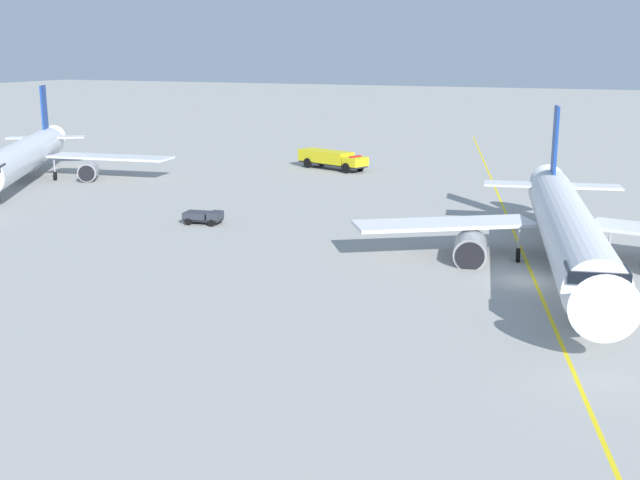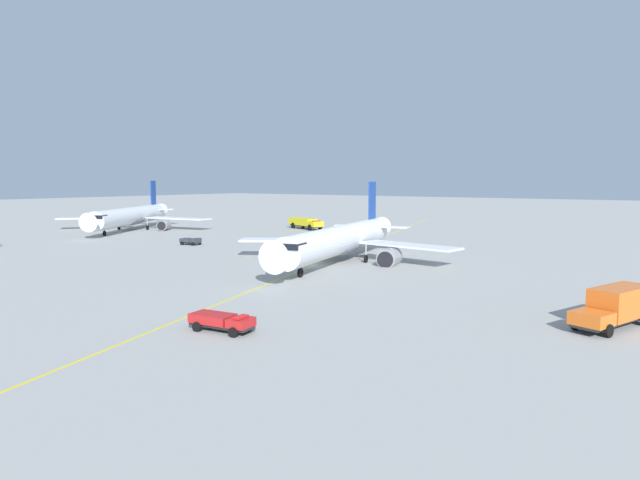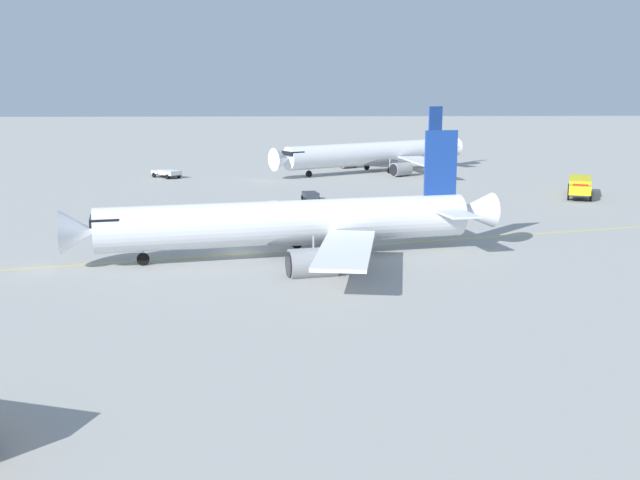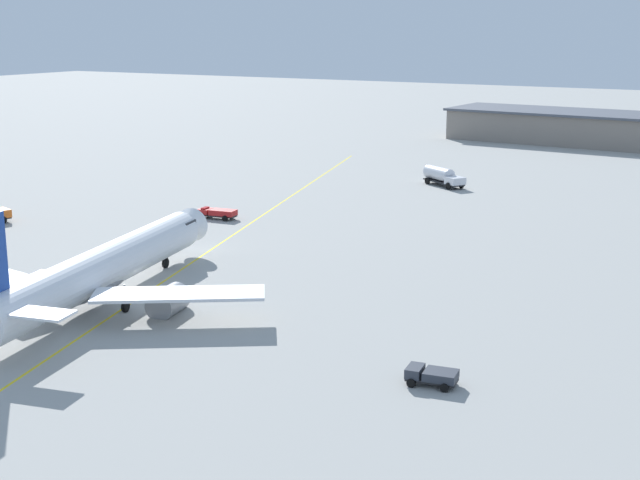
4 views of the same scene
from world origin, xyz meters
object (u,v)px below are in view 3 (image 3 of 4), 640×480
(airliner_main, at_px, (292,225))
(baggage_truck_truck, at_px, (311,196))
(fire_tender_truck, at_px, (580,186))
(pushback_tug_truck_extra, at_px, (167,173))
(airliner_secondary, at_px, (373,155))

(airliner_main, bearing_deg, baggage_truck_truck, -106.44)
(baggage_truck_truck, xyz_separation_m, fire_tender_truck, (37.75, 2.54, 0.83))
(fire_tender_truck, distance_m, pushback_tug_truck_extra, 65.70)
(airliner_main, xyz_separation_m, baggage_truck_truck, (2.56, 33.61, -2.27))
(baggage_truck_truck, bearing_deg, fire_tender_truck, 85.61)
(airliner_main, height_order, airliner_secondary, airliner_secondary)
(fire_tender_truck, bearing_deg, pushback_tug_truck_extra, -90.91)
(airliner_secondary, distance_m, pushback_tug_truck_extra, 36.21)
(fire_tender_truck, height_order, pushback_tug_truck_extra, fire_tender_truck)
(airliner_secondary, bearing_deg, fire_tender_truck, 98.69)
(airliner_main, xyz_separation_m, pushback_tug_truck_extra, (-20.86, 60.10, -2.18))
(airliner_secondary, xyz_separation_m, pushback_tug_truck_extra, (-35.46, -6.96, -2.31))
(baggage_truck_truck, bearing_deg, airliner_main, -12.60)
(airliner_secondary, bearing_deg, pushback_tug_truck_extra, -19.98)
(airliner_secondary, bearing_deg, airliner_main, 46.64)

